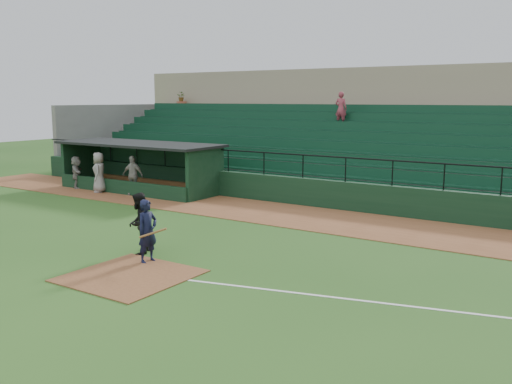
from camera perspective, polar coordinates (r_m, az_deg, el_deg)
The scene contains 11 objects.
ground at distance 15.85m, azimuth -10.09°, elevation -7.51°, with size 90.00×90.00×0.00m, color #29531A.
warning_track at distance 22.14m, azimuth 4.28°, elevation -2.46°, with size 40.00×4.00×0.03m, color brown.
home_plate_dirt at distance 15.17m, azimuth -12.71°, elevation -8.32°, with size 3.00×3.00×0.03m, color brown.
foul_line at distance 13.22m, azimuth 20.74°, elevation -11.47°, with size 18.00×0.09×0.01m, color white.
stadium_structure at distance 29.43m, azimuth 12.42°, elevation 4.82°, with size 38.00×13.08×6.40m.
dugout at distance 29.00m, azimuth -11.21°, elevation 2.87°, with size 8.90×3.20×2.42m.
batter_at_plate at distance 16.07m, azimuth -11.00°, elevation -3.95°, with size 1.04×0.72×1.81m.
umpire at distance 17.03m, azimuth -11.83°, elevation -3.16°, with size 0.90×0.70×1.84m, color black.
dugout_player_a at distance 27.33m, azimuth -12.47°, elevation 1.67°, with size 1.11×0.46×1.89m, color #9E9A94.
dugout_player_b at distance 28.52m, azimuth -15.72°, elevation 1.94°, with size 0.96×0.63×1.97m, color gray.
dugout_player_c at distance 30.24m, azimuth -17.84°, elevation 1.94°, with size 1.53×0.49×1.65m, color gray.
Camera 1 is at (10.51, -10.93, 4.60)m, focal length 39.23 mm.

